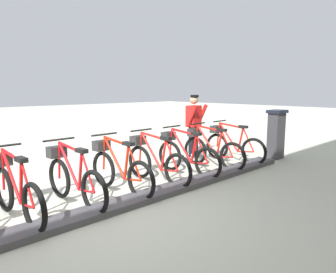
% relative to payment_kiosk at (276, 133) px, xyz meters
% --- Properties ---
extents(ground_plane, '(60.00, 60.00, 0.00)m').
position_rel_payment_kiosk_xyz_m(ground_plane, '(-0.05, 5.21, -0.67)').
color(ground_plane, beige).
extents(dock_rail_base, '(0.44, 9.36, 0.10)m').
position_rel_payment_kiosk_xyz_m(dock_rail_base, '(-0.05, 5.21, -0.62)').
color(dock_rail_base, '#47474C').
rests_on(dock_rail_base, ground).
extents(payment_kiosk, '(0.36, 0.52, 1.28)m').
position_rel_payment_kiosk_xyz_m(payment_kiosk, '(0.00, 0.00, 0.00)').
color(payment_kiosk, '#38383D').
rests_on(payment_kiosk, ground).
extents(bike_docked_0, '(1.72, 0.54, 1.02)m').
position_rel_payment_kiosk_xyz_m(bike_docked_0, '(0.57, 1.13, -0.24)').
color(bike_docked_0, black).
rests_on(bike_docked_0, ground).
extents(bike_docked_1, '(1.72, 0.54, 1.02)m').
position_rel_payment_kiosk_xyz_m(bike_docked_1, '(0.57, 1.99, -0.24)').
color(bike_docked_1, black).
rests_on(bike_docked_1, ground).
extents(bike_docked_2, '(1.72, 0.54, 1.02)m').
position_rel_payment_kiosk_xyz_m(bike_docked_2, '(0.57, 2.84, -0.24)').
color(bike_docked_2, black).
rests_on(bike_docked_2, ground).
extents(bike_docked_3, '(1.72, 0.54, 1.02)m').
position_rel_payment_kiosk_xyz_m(bike_docked_3, '(0.57, 3.70, -0.24)').
color(bike_docked_3, black).
rests_on(bike_docked_3, ground).
extents(bike_docked_4, '(1.72, 0.54, 1.02)m').
position_rel_payment_kiosk_xyz_m(bike_docked_4, '(0.57, 4.56, -0.24)').
color(bike_docked_4, black).
rests_on(bike_docked_4, ground).
extents(bike_docked_5, '(1.72, 0.54, 1.02)m').
position_rel_payment_kiosk_xyz_m(bike_docked_5, '(0.57, 5.41, -0.24)').
color(bike_docked_5, black).
rests_on(bike_docked_5, ground).
extents(bike_docked_6, '(1.72, 0.54, 1.02)m').
position_rel_payment_kiosk_xyz_m(bike_docked_6, '(0.57, 6.27, -0.24)').
color(bike_docked_6, black).
rests_on(bike_docked_6, ground).
extents(worker_near_rack, '(0.49, 0.67, 1.66)m').
position_rel_payment_kiosk_xyz_m(worker_near_rack, '(1.63, 1.39, 0.24)').
color(worker_near_rack, white).
rests_on(worker_near_rack, ground).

